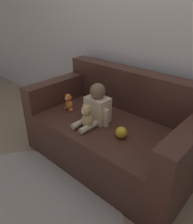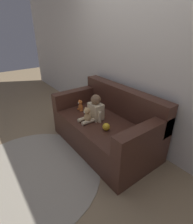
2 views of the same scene
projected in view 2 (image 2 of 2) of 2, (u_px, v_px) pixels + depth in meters
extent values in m
plane|color=#9E8460|center=(104.00, 145.00, 2.75)|extent=(12.00, 12.00, 0.00)
cube|color=silver|center=(135.00, 56.00, 2.44)|extent=(8.00, 0.05, 2.60)
cube|color=#47281E|center=(104.00, 133.00, 2.65)|extent=(1.62, 0.89, 0.45)
cube|color=#47281E|center=(123.00, 101.00, 2.64)|extent=(1.62, 0.18, 0.42)
cube|color=#47281E|center=(78.00, 97.00, 3.01)|extent=(0.16, 0.89, 0.26)
cube|color=#47281E|center=(145.00, 136.00, 1.96)|extent=(0.16, 0.89, 0.26)
cube|color=beige|center=(96.00, 111.00, 2.53)|extent=(0.21, 0.15, 0.24)
sphere|color=brown|center=(96.00, 100.00, 2.45)|extent=(0.14, 0.14, 0.14)
cylinder|color=beige|center=(84.00, 119.00, 2.52)|extent=(0.05, 0.19, 0.05)
cylinder|color=beige|center=(88.00, 122.00, 2.44)|extent=(0.05, 0.19, 0.05)
cylinder|color=beige|center=(90.00, 111.00, 2.63)|extent=(0.05, 0.05, 0.17)
cylinder|color=beige|center=(100.00, 117.00, 2.45)|extent=(0.05, 0.05, 0.17)
ellipsoid|color=tan|center=(88.00, 118.00, 2.45)|extent=(0.11, 0.09, 0.15)
sphere|color=tan|center=(87.00, 111.00, 2.40)|extent=(0.09, 0.09, 0.09)
sphere|color=tan|center=(86.00, 108.00, 2.40)|extent=(0.03, 0.03, 0.03)
sphere|color=tan|center=(88.00, 109.00, 2.36)|extent=(0.03, 0.03, 0.03)
sphere|color=beige|center=(85.00, 112.00, 2.38)|extent=(0.03, 0.03, 0.03)
ellipsoid|color=orange|center=(81.00, 107.00, 2.80)|extent=(0.09, 0.07, 0.12)
sphere|color=orange|center=(80.00, 102.00, 2.76)|extent=(0.07, 0.07, 0.07)
sphere|color=orange|center=(79.00, 100.00, 2.77)|extent=(0.02, 0.02, 0.02)
sphere|color=orange|center=(81.00, 101.00, 2.74)|extent=(0.02, 0.02, 0.02)
sphere|color=beige|center=(79.00, 103.00, 2.75)|extent=(0.02, 0.02, 0.02)
cylinder|color=orange|center=(79.00, 109.00, 2.84)|extent=(0.03, 0.05, 0.03)
cylinder|color=orange|center=(81.00, 111.00, 2.79)|extent=(0.03, 0.05, 0.03)
sphere|color=gold|center=(106.00, 127.00, 2.28)|extent=(0.10, 0.10, 0.10)
cylinder|color=#B2A893|center=(31.00, 173.00, 2.21)|extent=(1.78, 1.78, 0.01)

